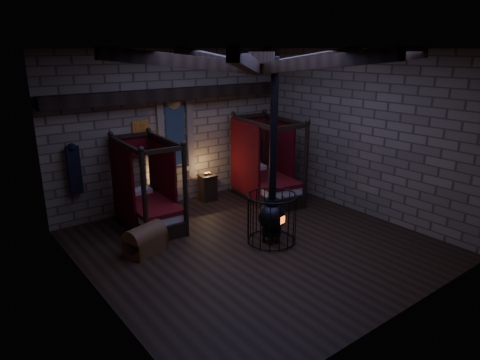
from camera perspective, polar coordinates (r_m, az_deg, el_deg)
room at (r=8.84m, az=1.86°, el=14.15°), size 7.02×7.02×4.29m
bed_left at (r=10.71m, az=-12.13°, el=-3.28°), size 1.21×2.13×2.16m
bed_right at (r=12.35m, az=3.43°, el=0.07°), size 1.50×2.39×2.34m
trunk_left at (r=9.46m, az=-12.53°, el=-7.81°), size 0.98×0.78×0.63m
trunk_right at (r=11.90m, az=5.68°, el=-2.23°), size 0.93×0.74×0.60m
nightstand_left at (r=11.68m, az=-10.65°, el=-2.28°), size 0.53×0.51×0.89m
nightstand_right at (r=12.28m, az=-4.34°, el=-0.98°), size 0.51×0.49×0.82m
stove at (r=9.58m, az=4.25°, el=-4.61°), size 1.10×1.10×4.05m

